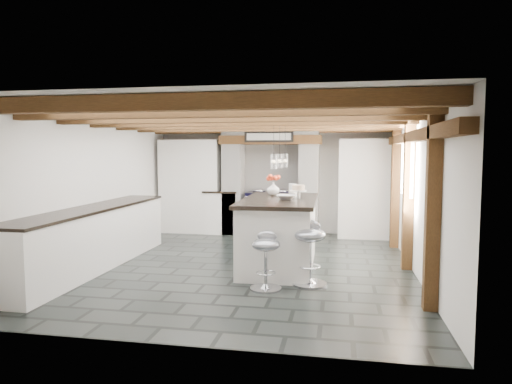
% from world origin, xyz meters
% --- Properties ---
extents(ground, '(6.00, 6.00, 0.00)m').
position_xyz_m(ground, '(0.00, 0.00, 0.00)').
color(ground, black).
rests_on(ground, ground).
extents(room_shell, '(6.00, 6.03, 6.00)m').
position_xyz_m(room_shell, '(-0.61, 1.42, 1.07)').
color(room_shell, silver).
rests_on(room_shell, ground).
extents(range_cooker, '(1.00, 0.63, 0.99)m').
position_xyz_m(range_cooker, '(0.00, 2.68, 0.47)').
color(range_cooker, black).
rests_on(range_cooker, ground).
extents(kitchen_island, '(1.13, 2.12, 1.39)m').
position_xyz_m(kitchen_island, '(0.53, 0.03, 0.53)').
color(kitchen_island, white).
rests_on(kitchen_island, ground).
extents(bar_stool_near, '(0.55, 0.55, 0.85)m').
position_xyz_m(bar_stool_near, '(1.05, -0.89, 0.53)').
color(bar_stool_near, silver).
rests_on(bar_stool_near, ground).
extents(bar_stool_far, '(0.40, 0.40, 0.74)m').
position_xyz_m(bar_stool_far, '(0.52, -1.19, 0.46)').
color(bar_stool_far, silver).
rests_on(bar_stool_far, ground).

